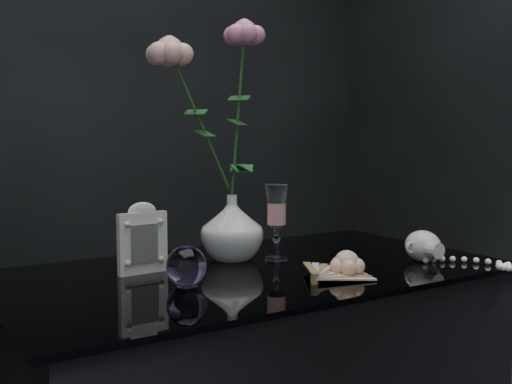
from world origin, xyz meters
TOP-DOWN VIEW (x-y plane):
  - vase at (-0.00, 0.15)m, footprint 0.19×0.19m
  - wine_glass at (0.08, 0.10)m, footprint 0.07×0.07m
  - picture_frame at (-0.23, 0.13)m, footprint 0.11×0.09m
  - paperweight at (-0.20, -0.01)m, footprint 0.10×0.10m
  - paper_fan at (0.02, -0.13)m, footprint 0.26×0.21m
  - loose_rose at (0.11, -0.11)m, footprint 0.17×0.19m
  - pearl_jar at (0.36, -0.09)m, footprint 0.26×0.27m
  - roses at (-0.05, 0.14)m, footprint 0.26×0.11m

SIDE VIEW (x-z plane):
  - paper_fan at x=0.02m, z-range 0.76..0.79m
  - loose_rose at x=0.11m, z-range 0.76..0.82m
  - pearl_jar at x=0.36m, z-range 0.76..0.84m
  - paperweight at x=-0.20m, z-range 0.76..0.84m
  - picture_frame at x=-0.23m, z-range 0.76..0.91m
  - vase at x=0.00m, z-range 0.76..0.91m
  - wine_glass at x=0.08m, z-range 0.76..0.93m
  - roses at x=-0.05m, z-range 0.89..1.33m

